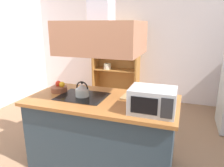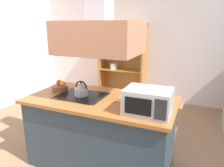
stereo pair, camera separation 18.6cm
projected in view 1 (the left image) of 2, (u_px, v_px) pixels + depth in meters
wall_back at (151, 43)px, 4.88m from camera, size 6.00×0.12×2.70m
kitchen_island at (103, 132)px, 2.68m from camera, size 1.81×0.93×0.90m
range_hood at (102, 27)px, 2.33m from camera, size 0.90×0.70×1.25m
dish_cabinet at (116, 66)px, 5.08m from camera, size 1.09×0.40×1.79m
kettle at (82, 90)px, 2.63m from camera, size 0.17×0.17×0.19m
cutting_board at (136, 98)px, 2.58m from camera, size 0.35×0.26×0.02m
microwave at (153, 100)px, 2.13m from camera, size 0.46×0.35×0.26m
fruit_bowl at (59, 88)px, 2.83m from camera, size 0.22×0.22×0.14m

